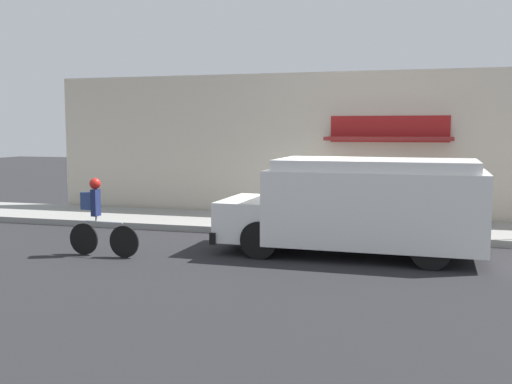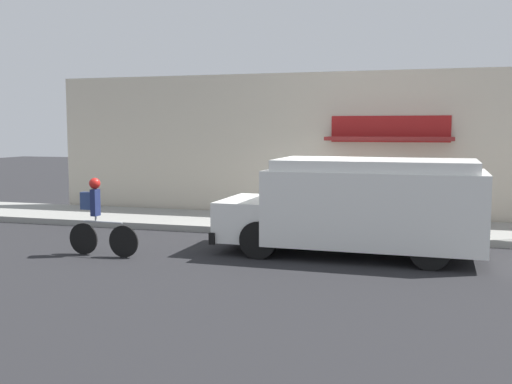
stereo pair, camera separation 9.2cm
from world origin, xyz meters
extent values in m
plane|color=#232326|center=(0.00, 0.00, 0.00)|extent=(70.00, 70.00, 0.00)
cube|color=gray|center=(0.00, 1.42, 0.08)|extent=(28.00, 2.84, 0.17)
cube|color=beige|center=(0.00, 3.04, 2.10)|extent=(17.02, 0.18, 4.21)
cube|color=maroon|center=(1.68, 2.93, 2.61)|extent=(3.21, 0.05, 0.72)
cube|color=maroon|center=(1.68, 2.54, 2.35)|extent=(3.37, 0.81, 0.10)
cube|color=white|center=(1.71, -1.58, 1.02)|extent=(4.32, 2.22, 1.51)
cube|color=white|center=(-0.97, -1.54, 0.68)|extent=(1.10, 2.00, 0.83)
cube|color=white|center=(1.71, -1.58, 1.89)|extent=(3.98, 2.04, 0.22)
cube|color=black|center=(-1.46, -1.54, 0.37)|extent=(0.15, 2.12, 0.24)
cube|color=red|center=(0.55, -0.23, 1.10)|extent=(0.03, 0.44, 0.44)
cylinder|color=black|center=(-0.47, -0.63, 0.38)|extent=(0.77, 0.27, 0.76)
cylinder|color=black|center=(-0.50, -2.47, 0.38)|extent=(0.77, 0.27, 0.76)
cylinder|color=black|center=(2.85, -0.67, 0.38)|extent=(0.77, 0.27, 0.76)
cylinder|color=black|center=(2.83, -2.52, 0.38)|extent=(0.77, 0.27, 0.76)
cylinder|color=black|center=(-3.16, -3.18, 0.33)|extent=(0.66, 0.06, 0.66)
cylinder|color=black|center=(-4.11, -3.14, 0.33)|extent=(0.66, 0.06, 0.66)
cylinder|color=#999EA3|center=(-3.64, -3.16, 0.71)|extent=(0.91, 0.07, 0.04)
cylinder|color=#999EA3|center=(-3.80, -3.16, 0.77)|extent=(0.04, 0.04, 0.12)
cube|color=navy|center=(-3.80, -3.16, 1.10)|extent=(0.13, 0.20, 0.55)
sphere|color=red|center=(-3.80, -3.16, 1.50)|extent=(0.23, 0.23, 0.23)
cube|color=navy|center=(-3.99, -3.15, 1.13)|extent=(0.27, 0.15, 0.36)
cylinder|color=#38383D|center=(1.89, 1.62, 0.61)|extent=(0.48, 0.48, 0.88)
cylinder|color=black|center=(1.89, 1.62, 1.07)|extent=(0.49, 0.49, 0.04)
camera|label=1|loc=(2.73, -13.94, 2.60)|focal=42.00mm
camera|label=2|loc=(2.82, -13.92, 2.60)|focal=42.00mm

